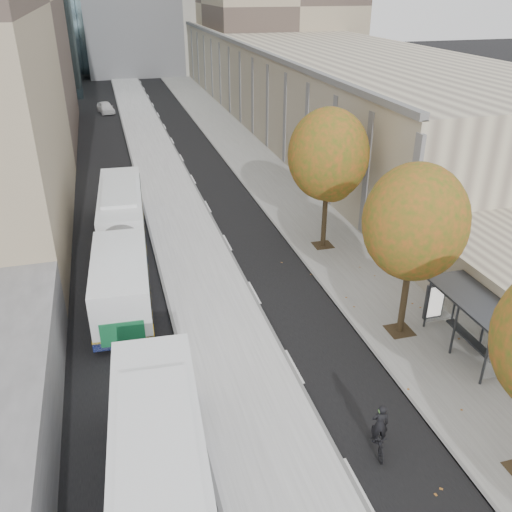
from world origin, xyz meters
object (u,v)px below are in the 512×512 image
object	(u,v)px
distant_car	(106,107)
bus_shelter	(478,307)
cyclist	(379,434)
bus_far	(122,237)

from	to	relation	value
distant_car	bus_shelter	bearing A→B (deg)	-86.32
cyclist	bus_shelter	bearing A→B (deg)	44.99
cyclist	distant_car	bearing A→B (deg)	110.29
bus_shelter	distant_car	size ratio (longest dim) A/B	1.16
cyclist	distant_car	world-z (taller)	cyclist
bus_shelter	distant_car	xyz separation A→B (m)	(-13.11, 51.58, -1.54)
cyclist	distant_car	size ratio (longest dim) A/B	0.51
distant_car	cyclist	bearing A→B (deg)	-93.45
bus_shelter	bus_far	size ratio (longest dim) A/B	0.26
bus_shelter	cyclist	size ratio (longest dim) A/B	2.28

